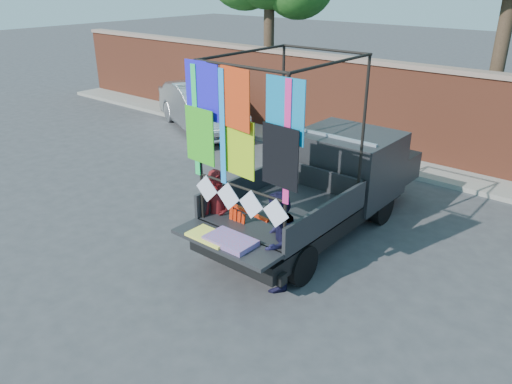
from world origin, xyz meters
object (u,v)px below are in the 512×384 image
Objects in this scene: pickup_truck at (332,182)px; woman at (219,214)px; man at (277,241)px; sedan at (202,107)px.

pickup_truck reaches higher than woman.
woman is 0.98× the size of man.
man is (0.59, -2.59, -0.05)m from pickup_truck.
man is at bearing -67.38° from woman.
pickup_truck is 3.35× the size of man.
sedan is at bearing 75.91° from woman.
pickup_truck is at bearing 9.70° from woman.
man is at bearing -77.12° from pickup_truck.
sedan is 9.39m from man.
pickup_truck is 1.22× the size of sedan.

